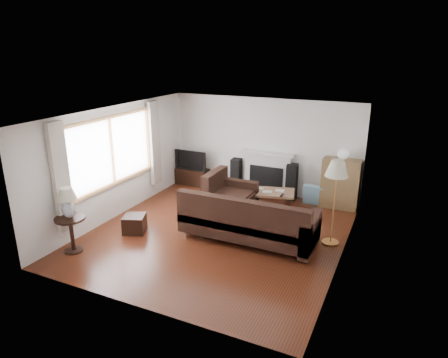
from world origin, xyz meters
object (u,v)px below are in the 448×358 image
at_px(tv_stand, 193,176).
at_px(bookshelf, 340,184).
at_px(sectional_sofa, 248,218).
at_px(floor_lamp, 334,203).
at_px(coffee_table, 268,200).
at_px(side_table, 72,234).

relative_size(tv_stand, bookshelf, 0.76).
bearing_deg(bookshelf, sectional_sofa, -118.06).
xyz_separation_m(tv_stand, sectional_sofa, (2.69, -2.52, 0.24)).
height_order(sectional_sofa, floor_lamp, floor_lamp).
relative_size(bookshelf, coffee_table, 0.99).
distance_m(coffee_table, floor_lamp, 2.12).
bearing_deg(tv_stand, side_table, -91.88).
bearing_deg(sectional_sofa, floor_lamp, 19.96).
bearing_deg(side_table, bookshelf, 46.30).
bearing_deg(bookshelf, tv_stand, -179.82).
bearing_deg(coffee_table, sectional_sofa, -99.10).
height_order(tv_stand, floor_lamp, floor_lamp).
distance_m(coffee_table, side_table, 4.42).
bearing_deg(sectional_sofa, side_table, -146.92).
xyz_separation_m(coffee_table, side_table, (-2.68, -3.51, 0.11)).
xyz_separation_m(tv_stand, bookshelf, (4.04, 0.01, 0.37)).
distance_m(bookshelf, coffee_table, 1.77).
height_order(tv_stand, sectional_sofa, sectional_sofa).
relative_size(coffee_table, side_table, 1.73).
relative_size(bookshelf, sectional_sofa, 0.41).
height_order(sectional_sofa, coffee_table, sectional_sofa).
distance_m(sectional_sofa, side_table, 3.39).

